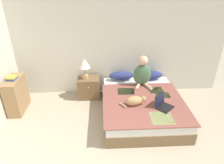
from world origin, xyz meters
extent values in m
cube|color=beige|center=(0.00, 3.44, 1.27)|extent=(5.45, 0.05, 2.55)
cube|color=brown|center=(0.61, 2.40, 0.12)|extent=(1.58, 1.94, 0.24)
cube|color=silver|center=(0.61, 2.40, 0.33)|extent=(1.56, 1.91, 0.16)
cube|color=brown|center=(0.61, 2.21, 0.42)|extent=(1.63, 1.55, 0.02)
cube|color=#B2BC70|center=(0.98, 2.68, 0.42)|extent=(0.30, 0.27, 0.01)
cube|color=#B2BC70|center=(1.06, 2.45, 0.42)|extent=(0.30, 0.22, 0.01)
cube|color=#B2BC70|center=(0.30, 2.65, 0.42)|extent=(0.36, 0.29, 0.01)
cube|color=#B2BC70|center=(0.83, 1.70, 0.42)|extent=(0.40, 0.37, 0.01)
ellipsoid|color=navy|center=(0.26, 3.22, 0.53)|extent=(0.58, 0.24, 0.20)
ellipsoid|color=navy|center=(0.97, 3.22, 0.53)|extent=(0.58, 0.24, 0.20)
ellipsoid|color=#476B4C|center=(0.70, 2.94, 0.68)|extent=(0.40, 0.22, 0.50)
sphere|color=#DBB293|center=(0.70, 2.94, 1.02)|extent=(0.21, 0.21, 0.21)
cylinder|color=#DBB293|center=(0.59, 2.80, 0.46)|extent=(0.18, 0.29, 0.07)
cylinder|color=#DBB293|center=(0.81, 2.80, 0.46)|extent=(0.18, 0.29, 0.07)
ellipsoid|color=tan|center=(0.40, 2.13, 0.52)|extent=(0.35, 0.22, 0.19)
sphere|color=tan|center=(0.59, 2.15, 0.54)|extent=(0.11, 0.11, 0.11)
cone|color=tan|center=(0.58, 2.18, 0.58)|extent=(0.05, 0.05, 0.05)
cone|color=tan|center=(0.59, 2.12, 0.58)|extent=(0.05, 0.05, 0.05)
cylinder|color=tan|center=(0.18, 2.10, 0.45)|extent=(0.14, 0.17, 0.04)
cube|color=black|center=(0.98, 1.99, 0.43)|extent=(0.38, 0.38, 0.02)
cube|color=black|center=(0.88, 2.09, 0.56)|extent=(0.26, 0.25, 0.23)
cube|color=brown|center=(-0.53, 3.17, 0.26)|extent=(0.51, 0.39, 0.51)
sphere|color=tan|center=(-0.53, 2.96, 0.37)|extent=(0.03, 0.03, 0.03)
cylinder|color=tan|center=(-0.60, 3.15, 0.56)|extent=(0.14, 0.14, 0.09)
cylinder|color=tan|center=(-0.60, 3.15, 0.70)|extent=(0.02, 0.02, 0.18)
cone|color=white|center=(-0.60, 3.15, 0.89)|extent=(0.26, 0.26, 0.21)
cube|color=#99754C|center=(-2.06, 2.69, 0.38)|extent=(0.28, 0.65, 0.76)
cube|color=#334C8E|center=(-2.06, 2.69, 0.78)|extent=(0.20, 0.21, 0.03)
cube|color=gold|center=(-2.06, 2.70, 0.81)|extent=(0.21, 0.22, 0.03)
camera|label=1|loc=(-0.19, -1.06, 2.64)|focal=32.00mm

